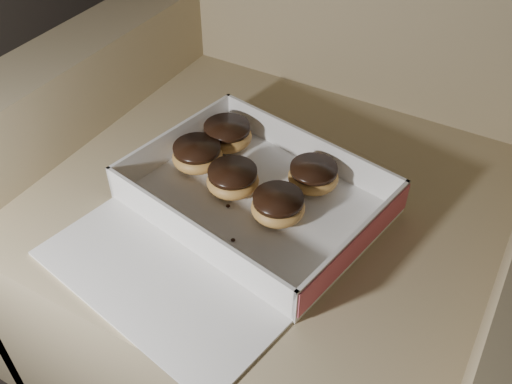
% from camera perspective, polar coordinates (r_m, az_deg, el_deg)
% --- Properties ---
extents(armchair, '(1.00, 0.84, 1.04)m').
position_cam_1_polar(armchair, '(1.12, 4.07, -2.32)').
color(armchair, tan).
rests_on(armchair, floor).
extents(bakery_box, '(0.46, 0.51, 0.07)m').
position_cam_1_polar(bakery_box, '(0.90, -1.53, -2.09)').
color(bakery_box, white).
rests_on(bakery_box, armchair).
extents(donut_a, '(0.09, 0.09, 0.04)m').
position_cam_1_polar(donut_a, '(0.99, -5.89, 3.68)').
color(donut_a, gold).
rests_on(donut_a, bakery_box).
extents(donut_b, '(0.09, 0.09, 0.04)m').
position_cam_1_polar(donut_b, '(1.03, -2.90, 5.72)').
color(donut_b, gold).
rests_on(donut_b, bakery_box).
extents(donut_c, '(0.09, 0.09, 0.04)m').
position_cam_1_polar(donut_c, '(0.94, -2.35, 1.27)').
color(donut_c, gold).
rests_on(donut_c, bakery_box).
extents(donut_d, '(0.09, 0.09, 0.04)m').
position_cam_1_polar(donut_d, '(0.89, 2.22, -1.42)').
color(donut_d, gold).
rests_on(donut_d, bakery_box).
extents(donut_e, '(0.08, 0.08, 0.04)m').
position_cam_1_polar(donut_e, '(0.95, 5.74, 1.62)').
color(donut_e, gold).
rests_on(donut_e, bakery_box).
extents(crumb_a, '(0.01, 0.01, 0.00)m').
position_cam_1_polar(crumb_a, '(0.81, 2.14, -9.06)').
color(crumb_a, black).
rests_on(crumb_a, bakery_box).
extents(crumb_b, '(0.01, 0.01, 0.00)m').
position_cam_1_polar(crumb_b, '(0.87, -2.31, -4.82)').
color(crumb_b, black).
rests_on(crumb_b, bakery_box).
extents(crumb_c, '(0.01, 0.01, 0.00)m').
position_cam_1_polar(crumb_c, '(0.92, -2.83, -1.40)').
color(crumb_c, black).
rests_on(crumb_c, bakery_box).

